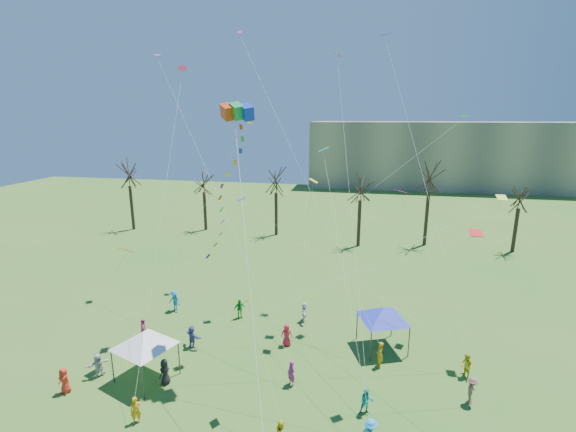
% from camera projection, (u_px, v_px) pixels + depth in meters
% --- Properties ---
extents(distant_building, '(60.00, 14.00, 15.00)m').
position_uv_depth(distant_building, '(442.00, 155.00, 92.24)').
color(distant_building, gray).
rests_on(distant_building, ground).
extents(bare_tree_row, '(68.38, 8.49, 11.06)m').
position_uv_depth(bare_tree_row, '(341.00, 190.00, 52.17)').
color(bare_tree_row, black).
rests_on(bare_tree_row, ground).
extents(big_box_kite, '(3.37, 6.44, 18.23)m').
position_uv_depth(big_box_kite, '(231.00, 196.00, 23.51)').
color(big_box_kite, red).
rests_on(big_box_kite, ground).
extents(canopy_tent_white, '(4.08, 4.08, 3.28)m').
position_uv_depth(canopy_tent_white, '(144.00, 339.00, 25.03)').
color(canopy_tent_white, '#3F3F44').
rests_on(canopy_tent_white, ground).
extents(canopy_tent_blue, '(4.00, 4.00, 3.21)m').
position_uv_depth(canopy_tent_blue, '(383.00, 313.00, 28.43)').
color(canopy_tent_blue, '#3F3F44').
rests_on(canopy_tent_blue, ground).
extents(festival_crowd, '(25.11, 14.09, 1.85)m').
position_uv_depth(festival_crowd, '(263.00, 358.00, 26.43)').
color(festival_crowd, red).
rests_on(festival_crowd, ground).
extents(small_kites_aloft, '(28.33, 21.27, 33.30)m').
position_uv_depth(small_kites_aloft, '(302.00, 159.00, 28.04)').
color(small_kites_aloft, '#FF5C0D').
rests_on(small_kites_aloft, ground).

